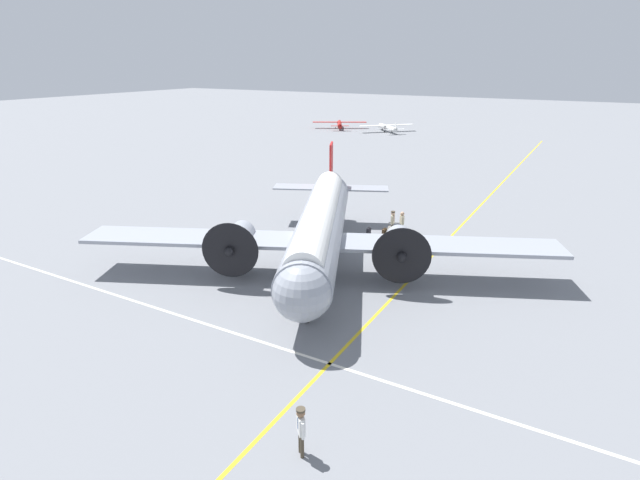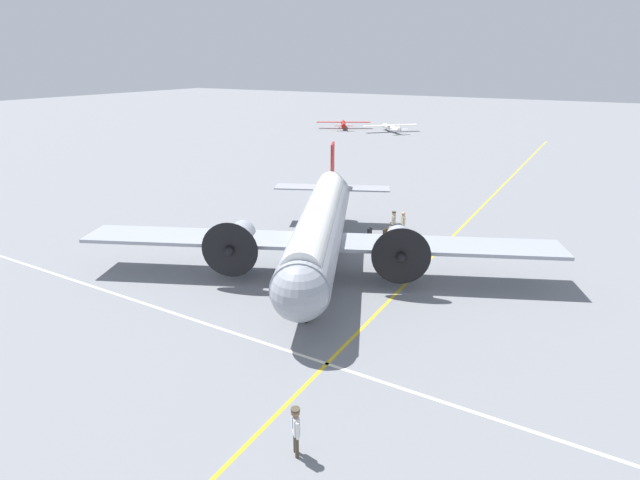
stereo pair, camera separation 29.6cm
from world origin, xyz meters
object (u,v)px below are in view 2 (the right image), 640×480
Objects in this scene: suitcase_near_door at (370,231)px; light_aircraft_taxiing at (391,127)px; passenger_boarding at (394,220)px; baggage_cart at (395,231)px; crew_foreground at (296,426)px; ramp_agent at (403,221)px; airliner_main at (319,229)px; suitcase_upright_spare at (385,232)px; light_aircraft_distant at (343,124)px.

light_aircraft_taxiing is at bearing 20.93° from suitcase_near_door.
baggage_cart is at bearing 166.27° from passenger_boarding.
baggage_cart is 0.28× the size of light_aircraft_taxiing.
crew_foreground reaches higher than ramp_agent.
airliner_main is 8.15m from suitcase_upright_spare.
passenger_boarding is at bearing 157.07° from light_aircraft_taxiing.
ramp_agent is at bearing -63.53° from suitcase_near_door.
light_aircraft_distant is at bearing 29.39° from suitcase_near_door.
crew_foreground is at bearing 6.24° from passenger_boarding.
suitcase_upright_spare is 0.71m from baggage_cart.
ramp_agent is 0.19× the size of light_aircraft_distant.
airliner_main is 50.82× the size of suitcase_upright_spare.
baggage_cart is (1.01, -1.48, 0.02)m from suitcase_near_door.
crew_foreground is 21.77m from passenger_boarding.
airliner_main is 14.57× the size of crew_foreground.
ramp_agent is (8.29, -1.98, -1.52)m from airliner_main.
airliner_main is 61.55m from light_aircraft_taxiing.
airliner_main is 2.82× the size of light_aircraft_distant.
crew_foreground is 21.44m from suitcase_near_door.
light_aircraft_distant is at bearing -164.76° from baggage_cart.
ramp_agent is 3.16× the size of suitcase_near_door.
ramp_agent reaches higher than suitcase_upright_spare.
suitcase_near_door is (7.26, 0.08, -2.32)m from airliner_main.
suitcase_upright_spare is 0.06× the size of light_aircraft_taxiing.
baggage_cart is 54.27m from light_aircraft_taxiing.
suitcase_upright_spare is at bearing -64.39° from passenger_boarding.
crew_foreground is 1.01× the size of ramp_agent.
light_aircraft_distant is at bearing -157.03° from passenger_boarding.
light_aircraft_distant is (58.46, 28.92, -1.78)m from airliner_main.
light_aircraft_taxiing is at bearing 174.31° from airliner_main.
suitcase_near_door is at bearing -178.98° from light_aircraft_distant.
suitcase_upright_spare is at bearing -177.90° from light_aircraft_distant.
airliner_main is 7.63m from suitcase_near_door.
light_aircraft_distant is at bearing -177.95° from airliner_main.
suitcase_upright_spare is at bearing -105.18° from ramp_agent.
crew_foreground is at bearing -161.42° from suitcase_near_door.
light_aircraft_taxiing reaches higher than ramp_agent.
ramp_agent is 54.49m from light_aircraft_taxiing.
crew_foreground is 0.80× the size of baggage_cart.
baggage_cart is 58.63m from light_aircraft_distant.
baggage_cart is 0.24× the size of light_aircraft_distant.
airliner_main reaches higher than ramp_agent.
crew_foreground is at bearing 3.06° from airliner_main.
passenger_boarding is 0.19× the size of light_aircraft_distant.
airliner_main is 3.28× the size of light_aircraft_taxiing.
crew_foreground is (-13.04, -6.74, -1.49)m from airliner_main.
suitcase_near_door is at bearing 155.34° from light_aircraft_taxiing.
ramp_agent reaches higher than baggage_cart.
suitcase_upright_spare is (-0.31, 0.46, -0.86)m from passenger_boarding.
ramp_agent is at bearing -33.04° from crew_foreground.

